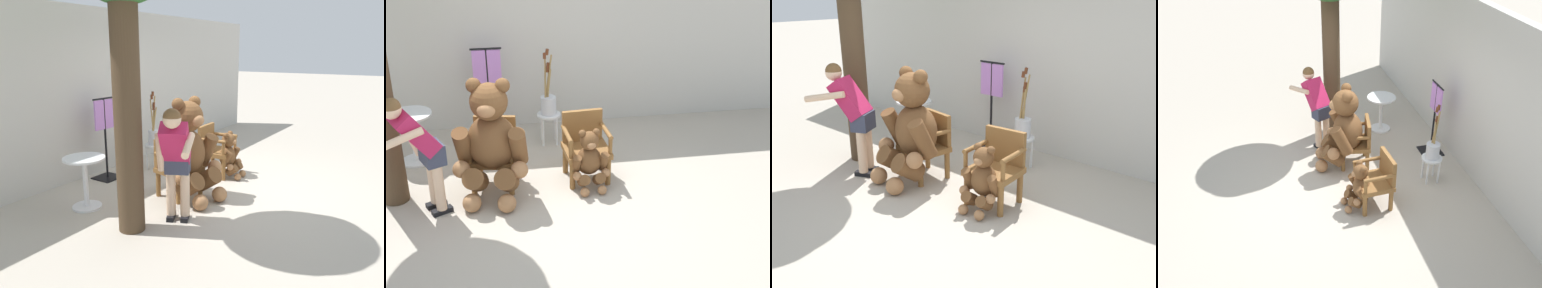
% 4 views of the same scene
% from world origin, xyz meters
% --- Properties ---
extents(ground_plane, '(60.00, 60.00, 0.00)m').
position_xyz_m(ground_plane, '(0.00, 0.00, 0.00)').
color(ground_plane, '#B2A899').
extents(back_wall, '(10.00, 0.16, 2.80)m').
position_xyz_m(back_wall, '(0.00, 2.40, 1.40)').
color(back_wall, beige).
rests_on(back_wall, ground).
extents(wooden_chair_left, '(0.64, 0.61, 0.86)m').
position_xyz_m(wooden_chair_left, '(-0.57, 0.56, 0.46)').
color(wooden_chair_left, brown).
rests_on(wooden_chair_left, ground).
extents(wooden_chair_right, '(0.60, 0.56, 0.86)m').
position_xyz_m(wooden_chair_right, '(0.58, 0.56, 0.46)').
color(wooden_chair_right, brown).
rests_on(wooden_chair_right, ground).
extents(teddy_bear_large, '(0.91, 0.91, 1.48)m').
position_xyz_m(teddy_bear_large, '(-0.59, 0.30, 0.73)').
color(teddy_bear_large, brown).
rests_on(teddy_bear_large, ground).
extents(teddy_bear_small, '(0.47, 0.46, 0.78)m').
position_xyz_m(teddy_bear_small, '(0.58, 0.28, 0.38)').
color(teddy_bear_small, brown).
rests_on(teddy_bear_small, ground).
extents(person_visitor, '(0.72, 0.70, 1.49)m').
position_xyz_m(person_visitor, '(-1.37, -0.01, 0.90)').
color(person_visitor, black).
rests_on(person_visitor, ground).
extents(white_stool, '(0.34, 0.34, 0.46)m').
position_xyz_m(white_stool, '(0.23, 1.60, 0.36)').
color(white_stool, silver).
rests_on(white_stool, ground).
extents(brush_bucket, '(0.22, 0.22, 0.95)m').
position_xyz_m(brush_bucket, '(0.22, 1.60, 0.65)').
color(brush_bucket, silver).
rests_on(brush_bucket, white_stool).
extents(round_side_table, '(0.56, 0.56, 0.72)m').
position_xyz_m(round_side_table, '(-1.64, 1.31, 0.45)').
color(round_side_table, silver).
rests_on(round_side_table, ground).
extents(clothing_display_stand, '(0.44, 0.40, 1.36)m').
position_xyz_m(clothing_display_stand, '(-0.60, 1.97, 0.72)').
color(clothing_display_stand, black).
rests_on(clothing_display_stand, ground).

